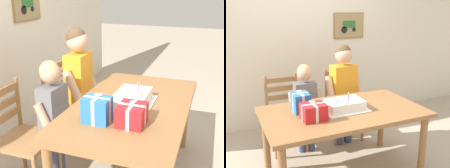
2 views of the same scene
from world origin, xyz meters
TOP-DOWN VIEW (x-y plane):
  - back_wall at (0.00, 1.60)m, footprint 6.40×0.11m
  - dining_table at (0.00, 0.00)m, footprint 1.59×0.92m
  - birthday_cake at (0.02, -0.00)m, footprint 0.44×0.34m
  - gift_box_red_large at (-0.39, 0.15)m, footprint 0.16×0.20m
  - gift_box_beside_cake at (-0.35, -0.10)m, footprint 0.22×0.20m
  - chair_left at (-0.39, 0.83)m, footprint 0.43×0.43m
  - chair_right at (0.40, 0.83)m, footprint 0.46×0.46m
  - child_older at (0.31, 0.64)m, footprint 0.47×0.27m
  - child_younger at (-0.19, 0.64)m, footprint 0.40×0.23m

SIDE VIEW (x-z plane):
  - chair_left at x=-0.39m, z-range 0.01..0.93m
  - chair_right at x=0.40m, z-range 0.01..0.93m
  - dining_table at x=0.00m, z-range 0.28..1.01m
  - child_younger at x=-0.19m, z-range 0.12..1.21m
  - birthday_cake at x=0.02m, z-range 0.68..0.88m
  - child_older at x=0.31m, z-range 0.14..1.43m
  - gift_box_beside_cake at x=-0.35m, z-range 0.71..0.90m
  - gift_box_red_large at x=-0.39m, z-range 0.71..0.94m
  - back_wall at x=0.00m, z-range 0.00..2.60m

